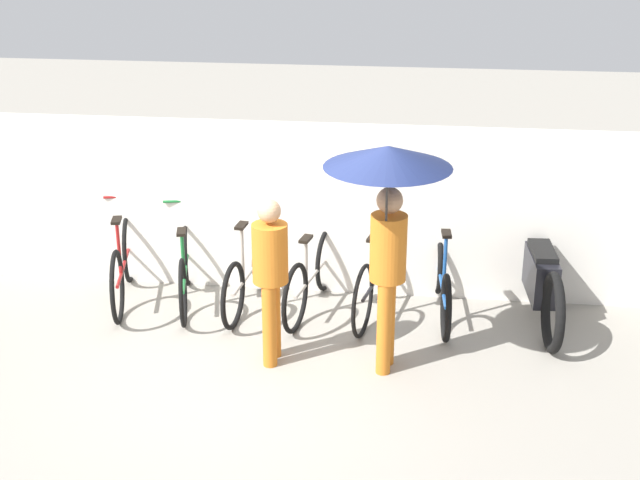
{
  "coord_description": "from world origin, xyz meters",
  "views": [
    {
      "loc": [
        1.43,
        -6.7,
        4.08
      ],
      "look_at": [
        0.49,
        0.98,
        1.0
      ],
      "focal_mm": 50.0,
      "sensor_mm": 36.0,
      "label": 1
    }
  ],
  "objects_px": {
    "parked_bicycle_3": "(312,275)",
    "parked_bicycle_4": "(377,277)",
    "parked_bicycle_5": "(442,282)",
    "pedestrian_leading": "(270,270)",
    "parked_bicycle_0": "(123,265)",
    "parked_bicycle_1": "(185,271)",
    "parked_bicycle_2": "(249,272)",
    "pedestrian_center": "(388,194)",
    "motorcycle": "(540,277)"
  },
  "relations": [
    {
      "from": "parked_bicycle_3",
      "to": "pedestrian_leading",
      "type": "xyz_separation_m",
      "value": [
        -0.22,
        -1.13,
        0.54
      ]
    },
    {
      "from": "parked_bicycle_3",
      "to": "parked_bicycle_4",
      "type": "distance_m",
      "value": 0.66
    },
    {
      "from": "parked_bicycle_3",
      "to": "parked_bicycle_5",
      "type": "relative_size",
      "value": 0.98
    },
    {
      "from": "parked_bicycle_2",
      "to": "pedestrian_leading",
      "type": "height_order",
      "value": "pedestrian_leading"
    },
    {
      "from": "parked_bicycle_1",
      "to": "parked_bicycle_2",
      "type": "xyz_separation_m",
      "value": [
        0.66,
        0.04,
        -0.0
      ]
    },
    {
      "from": "parked_bicycle_0",
      "to": "parked_bicycle_5",
      "type": "bearing_deg",
      "value": -100.88
    },
    {
      "from": "parked_bicycle_4",
      "to": "parked_bicycle_2",
      "type": "bearing_deg",
      "value": 100.68
    },
    {
      "from": "parked_bicycle_2",
      "to": "parked_bicycle_3",
      "type": "distance_m",
      "value": 0.66
    },
    {
      "from": "parked_bicycle_5",
      "to": "pedestrian_center",
      "type": "height_order",
      "value": "pedestrian_center"
    },
    {
      "from": "parked_bicycle_0",
      "to": "pedestrian_leading",
      "type": "xyz_separation_m",
      "value": [
        1.77,
        -1.1,
        0.52
      ]
    },
    {
      "from": "parked_bicycle_1",
      "to": "parked_bicycle_2",
      "type": "relative_size",
      "value": 0.96
    },
    {
      "from": "parked_bicycle_0",
      "to": "parked_bicycle_3",
      "type": "height_order",
      "value": "parked_bicycle_3"
    },
    {
      "from": "parked_bicycle_3",
      "to": "parked_bicycle_2",
      "type": "bearing_deg",
      "value": 99.72
    },
    {
      "from": "parked_bicycle_2",
      "to": "parked_bicycle_5",
      "type": "relative_size",
      "value": 0.98
    },
    {
      "from": "parked_bicycle_0",
      "to": "pedestrian_leading",
      "type": "distance_m",
      "value": 2.14
    },
    {
      "from": "parked_bicycle_5",
      "to": "pedestrian_leading",
      "type": "bearing_deg",
      "value": 123.16
    },
    {
      "from": "parked_bicycle_1",
      "to": "parked_bicycle_3",
      "type": "xyz_separation_m",
      "value": [
        1.33,
        0.03,
        0.0
      ]
    },
    {
      "from": "parked_bicycle_3",
      "to": "parked_bicycle_5",
      "type": "xyz_separation_m",
      "value": [
        1.32,
        0.03,
        -0.02
      ]
    },
    {
      "from": "parked_bicycle_1",
      "to": "pedestrian_center",
      "type": "distance_m",
      "value": 2.79
    },
    {
      "from": "pedestrian_center",
      "to": "parked_bicycle_0",
      "type": "bearing_deg",
      "value": -15.26
    },
    {
      "from": "parked_bicycle_4",
      "to": "parked_bicycle_0",
      "type": "bearing_deg",
      "value": 101.51
    },
    {
      "from": "parked_bicycle_0",
      "to": "parked_bicycle_5",
      "type": "xyz_separation_m",
      "value": [
        3.31,
        0.07,
        -0.04
      ]
    },
    {
      "from": "parked_bicycle_0",
      "to": "motorcycle",
      "type": "distance_m",
      "value": 4.29
    },
    {
      "from": "parked_bicycle_0",
      "to": "parked_bicycle_4",
      "type": "xyz_separation_m",
      "value": [
        2.65,
        0.05,
        -0.01
      ]
    },
    {
      "from": "parked_bicycle_1",
      "to": "parked_bicycle_3",
      "type": "distance_m",
      "value": 1.33
    },
    {
      "from": "parked_bicycle_3",
      "to": "motorcycle",
      "type": "relative_size",
      "value": 0.79
    },
    {
      "from": "parked_bicycle_1",
      "to": "motorcycle",
      "type": "xyz_separation_m",
      "value": [
        3.63,
        0.13,
        0.07
      ]
    },
    {
      "from": "parked_bicycle_0",
      "to": "parked_bicycle_1",
      "type": "relative_size",
      "value": 1.05
    },
    {
      "from": "parked_bicycle_4",
      "to": "motorcycle",
      "type": "height_order",
      "value": "parked_bicycle_4"
    },
    {
      "from": "parked_bicycle_4",
      "to": "motorcycle",
      "type": "distance_m",
      "value": 1.64
    },
    {
      "from": "parked_bicycle_0",
      "to": "pedestrian_center",
      "type": "distance_m",
      "value": 3.31
    },
    {
      "from": "parked_bicycle_3",
      "to": "parked_bicycle_4",
      "type": "xyz_separation_m",
      "value": [
        0.66,
        0.02,
        0.01
      ]
    },
    {
      "from": "parked_bicycle_3",
      "to": "pedestrian_center",
      "type": "height_order",
      "value": "pedestrian_center"
    },
    {
      "from": "motorcycle",
      "to": "pedestrian_leading",
      "type": "bearing_deg",
      "value": 112.31
    },
    {
      "from": "parked_bicycle_1",
      "to": "parked_bicycle_0",
      "type": "bearing_deg",
      "value": 77.65
    },
    {
      "from": "parked_bicycle_3",
      "to": "parked_bicycle_1",
      "type": "bearing_deg",
      "value": 101.9
    },
    {
      "from": "parked_bicycle_5",
      "to": "motorcycle",
      "type": "height_order",
      "value": "parked_bicycle_5"
    },
    {
      "from": "pedestrian_leading",
      "to": "pedestrian_center",
      "type": "xyz_separation_m",
      "value": [
        1.03,
        -0.1,
        0.78
      ]
    },
    {
      "from": "parked_bicycle_2",
      "to": "parked_bicycle_3",
      "type": "xyz_separation_m",
      "value": [
        0.66,
        -0.01,
        0.01
      ]
    },
    {
      "from": "parked_bicycle_4",
      "to": "motorcycle",
      "type": "relative_size",
      "value": 0.82
    },
    {
      "from": "parked_bicycle_2",
      "to": "parked_bicycle_1",
      "type": "bearing_deg",
      "value": 99.03
    },
    {
      "from": "parked_bicycle_3",
      "to": "pedestrian_leading",
      "type": "distance_m",
      "value": 1.27
    },
    {
      "from": "parked_bicycle_1",
      "to": "parked_bicycle_5",
      "type": "relative_size",
      "value": 0.94
    },
    {
      "from": "parked_bicycle_5",
      "to": "motorcycle",
      "type": "distance_m",
      "value": 0.98
    },
    {
      "from": "parked_bicycle_3",
      "to": "motorcycle",
      "type": "xyz_separation_m",
      "value": [
        2.3,
        0.1,
        0.06
      ]
    },
    {
      "from": "parked_bicycle_5",
      "to": "pedestrian_leading",
      "type": "xyz_separation_m",
      "value": [
        -1.54,
        -1.17,
        0.56
      ]
    },
    {
      "from": "motorcycle",
      "to": "parked_bicycle_0",
      "type": "bearing_deg",
      "value": 88.06
    },
    {
      "from": "parked_bicycle_2",
      "to": "pedestrian_leading",
      "type": "xyz_separation_m",
      "value": [
        0.44,
        -1.14,
        0.55
      ]
    },
    {
      "from": "parked_bicycle_3",
      "to": "pedestrian_center",
      "type": "distance_m",
      "value": 1.98
    },
    {
      "from": "parked_bicycle_3",
      "to": "pedestrian_leading",
      "type": "height_order",
      "value": "pedestrian_leading"
    }
  ]
}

